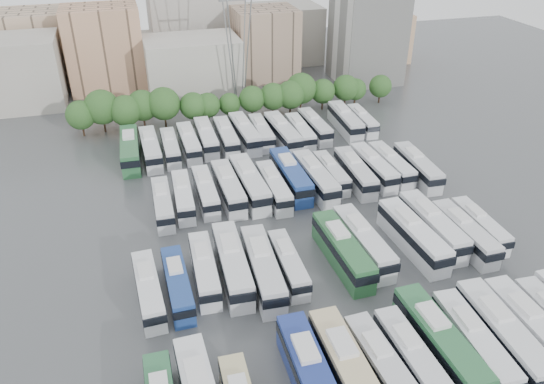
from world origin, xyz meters
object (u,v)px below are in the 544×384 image
object	(u,v)px
bus_r3_s4	(206,137)
bus_r3_s12	(345,120)
apartment_tower	(368,24)
bus_r2_s8	(315,177)
bus_r2_s10	(355,172)
bus_r2_s13	(417,167)
bus_r3_s1	(150,148)
bus_r3_s13	(362,120)
bus_r0_s6	(383,369)
bus_r3_s10	(315,126)
bus_r0_s5	(348,371)
bus_r2_s1	(163,204)
bus_r1_s0	(149,289)
bus_r2_s5	(249,183)
bus_r2_s12	(391,165)
bus_r3_s8	(282,133)
bus_r0_s11	(532,330)
bus_r1_s8	(363,242)
bus_r3_s2	(170,147)
bus_r1_s10	(413,235)
bus_r0_s8	(439,342)
bus_r2_s2	(183,196)
bus_r2_s3	(206,191)
bus_r2_s4	(228,188)
bus_r0_s4	(311,376)
bus_r3_s6	(245,133)
bus_r2_s11	(373,167)
bus_r3_s5	(226,136)
bus_r2_s6	(274,187)
bus_r1_s12	(464,233)
bus_r2_s7	(290,175)
bus_r1_s2	(204,269)
bus_r1_s4	(263,268)
bus_r1_s13	(480,225)
bus_r3_s9	(300,132)
bus_r1_s1	(178,284)
bus_r1_s7	(342,250)
bus_r1_s11	(432,226)
bus_r3_s0	(130,149)
bus_r2_s9	(331,173)
bus_r0_s10	(502,334)
bus_r1_s5	(288,264)
bus_r1_s3	(232,264)
bus_r3_s3	(189,143)

from	to	relation	value
bus_r3_s4	bus_r3_s12	size ratio (longest dim) A/B	0.94
apartment_tower	bus_r2_s8	distance (m)	55.72
bus_r2_s10	bus_r2_s13	size ratio (longest dim) A/B	1.00
bus_r3_s1	bus_r3_s13	bearing A→B (deg)	1.71
bus_r0_s6	bus_r3_s10	bearing A→B (deg)	73.85
bus_r0_s5	bus_r2_s1	size ratio (longest dim) A/B	1.21
bus_r1_s0	bus_r2_s5	bearing A→B (deg)	47.67
bus_r2_s12	bus_r3_s8	xyz separation A→B (m)	(-13.09, 16.17, 0.20)
bus_r0_s11	bus_r1_s8	distance (m)	21.01
bus_r3_s2	bus_r1_s10	bearing A→B (deg)	-52.51
bus_r0_s8	bus_r2_s2	world-z (taller)	bus_r0_s8
bus_r2_s5	bus_r3_s13	distance (m)	32.29
bus_r2_s3	bus_r2_s4	size ratio (longest dim) A/B	0.90
bus_r1_s8	bus_r2_s12	xyz separation A→B (m)	(13.11, 18.19, -0.17)
bus_r2_s4	bus_r0_s4	bearing A→B (deg)	-90.81
bus_r0_s11	bus_r2_s8	distance (m)	37.08
bus_r0_s11	bus_r3_s1	distance (m)	62.43
apartment_tower	bus_r3_s6	bearing A→B (deg)	-142.57
bus_r2_s2	bus_r2_s11	distance (m)	29.94
bus_r2_s5	bus_r1_s10	bearing A→B (deg)	-50.05
bus_r0_s6	bus_r3_s4	bearing A→B (deg)	94.46
bus_r0_s4	bus_r2_s5	world-z (taller)	bus_r2_s5
bus_r2_s1	bus_r2_s5	bearing A→B (deg)	8.76
bus_r1_s8	bus_r3_s5	size ratio (longest dim) A/B	1.08
bus_r2_s2	bus_r3_s5	xyz separation A→B (m)	(10.05, 18.33, 0.12)
bus_r2_s6	bus_r3_s5	xyz separation A→B (m)	(-3.10, 19.46, 0.03)
bus_r1_s0	bus_r1_s12	world-z (taller)	bus_r1_s12
bus_r2_s6	bus_r3_s12	xyz separation A→B (m)	(19.77, 20.18, 0.16)
bus_r2_s7	bus_r3_s4	size ratio (longest dim) A/B	1.10
bus_r0_s4	bus_r2_s6	distance (m)	34.93
bus_r0_s11	bus_r1_s2	size ratio (longest dim) A/B	1.14
bus_r1_s4	bus_r1_s13	distance (m)	29.80
bus_r2_s7	bus_r3_s9	world-z (taller)	bus_r2_s7
bus_r1_s1	bus_r1_s7	bearing A→B (deg)	0.48
bus_r0_s11	bus_r1_s11	world-z (taller)	bus_r1_s11
bus_r2_s8	bus_r0_s8	bearing A→B (deg)	-91.62
bus_r1_s0	bus_r3_s9	bearing A→B (deg)	47.86
bus_r3_s0	bus_r2_s9	bearing A→B (deg)	-26.75
bus_r0_s5	bus_r3_s4	world-z (taller)	bus_r0_s5
bus_r0_s5	bus_r1_s7	world-z (taller)	bus_r0_s5
bus_r2_s8	bus_r0_s10	bearing A→B (deg)	-81.21
bus_r2_s11	bus_r1_s5	bearing A→B (deg)	-137.63
bus_r0_s10	bus_r1_s13	size ratio (longest dim) A/B	1.25
bus_r0_s5	bus_r1_s2	distance (m)	21.13
bus_r1_s1	bus_r3_s10	bearing A→B (deg)	50.71
bus_r1_s3	bus_r1_s7	size ratio (longest dim) A/B	1.00
bus_r0_s5	bus_r2_s9	distance (m)	39.09
bus_r1_s1	bus_r3_s9	distance (m)	44.66
bus_r1_s2	bus_r3_s4	xyz separation A→B (m)	(6.45, 36.15, 0.12)
bus_r3_s1	bus_r3_s3	bearing A→B (deg)	5.45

